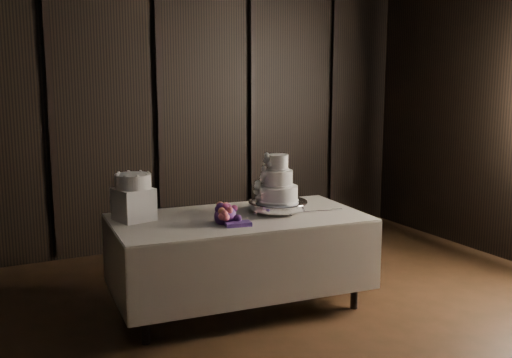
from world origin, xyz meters
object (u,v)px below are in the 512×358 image
object	(u,v)px
display_table	(239,258)
box_pedestal	(134,204)
cake_stand	(278,207)
small_cake	(133,181)
wedding_cake	(276,184)
bouquet	(225,214)

from	to	relation	value
display_table	box_pedestal	xyz separation A→B (m)	(-0.77, 0.26, 0.47)
cake_stand	small_cake	bearing A→B (deg)	166.64
box_pedestal	small_cake	size ratio (longest dim) A/B	0.94
display_table	cake_stand	distance (m)	0.52
cake_stand	box_pedestal	world-z (taller)	box_pedestal
display_table	box_pedestal	distance (m)	0.94
wedding_cake	box_pedestal	distance (m)	1.14
display_table	bouquet	distance (m)	0.47
display_table	wedding_cake	size ratio (longest dim) A/B	5.34
cake_stand	small_cake	size ratio (longest dim) A/B	1.75
display_table	box_pedestal	world-z (taller)	box_pedestal
box_pedestal	small_cake	xyz separation A→B (m)	(0.00, 0.00, 0.18)
cake_stand	box_pedestal	bearing A→B (deg)	166.64
bouquet	display_table	bearing A→B (deg)	38.80
cake_stand	wedding_cake	distance (m)	0.20
display_table	cake_stand	bearing A→B (deg)	3.34
wedding_cake	small_cake	size ratio (longest dim) A/B	1.40
display_table	cake_stand	xyz separation A→B (m)	(0.35, -0.01, 0.39)
small_cake	cake_stand	bearing A→B (deg)	-13.36
display_table	box_pedestal	size ratio (longest dim) A/B	7.94
box_pedestal	small_cake	distance (m)	0.18
cake_stand	box_pedestal	xyz separation A→B (m)	(-1.12, 0.27, 0.08)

